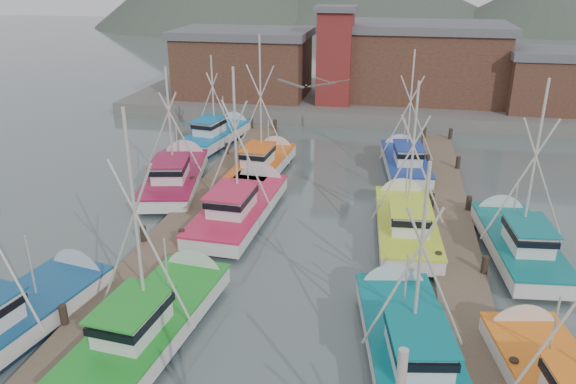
% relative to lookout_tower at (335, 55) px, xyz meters
% --- Properties ---
extents(ground, '(260.00, 260.00, 0.00)m').
position_rel_lookout_tower_xyz_m(ground, '(2.00, -33.00, -5.55)').
color(ground, '#455351').
rests_on(ground, ground).
extents(dock_left, '(2.30, 46.00, 1.50)m').
position_rel_lookout_tower_xyz_m(dock_left, '(-5.00, -28.96, -5.34)').
color(dock_left, brown).
rests_on(dock_left, ground).
extents(dock_right, '(2.30, 46.00, 1.50)m').
position_rel_lookout_tower_xyz_m(dock_right, '(9.00, -28.96, -5.34)').
color(dock_right, brown).
rests_on(dock_right, ground).
extents(quay, '(44.00, 16.00, 1.20)m').
position_rel_lookout_tower_xyz_m(quay, '(2.00, 4.00, -4.95)').
color(quay, slate).
rests_on(quay, ground).
extents(shed_left, '(12.72, 8.48, 6.20)m').
position_rel_lookout_tower_xyz_m(shed_left, '(-9.00, 2.00, -1.21)').
color(shed_left, brown).
rests_on(shed_left, quay).
extents(shed_center, '(14.84, 9.54, 6.90)m').
position_rel_lookout_tower_xyz_m(shed_center, '(8.00, 4.00, -0.86)').
color(shed_center, brown).
rests_on(shed_center, quay).
extents(shed_right, '(8.48, 6.36, 5.20)m').
position_rel_lookout_tower_xyz_m(shed_right, '(19.00, 1.00, -1.71)').
color(shed_right, brown).
rests_on(shed_right, quay).
extents(lookout_tower, '(3.60, 3.60, 8.50)m').
position_rel_lookout_tower_xyz_m(lookout_tower, '(0.00, 0.00, 0.00)').
color(lookout_tower, maroon).
rests_on(lookout_tower, quay).
extents(distant_hills, '(175.00, 140.00, 42.00)m').
position_rel_lookout_tower_xyz_m(distant_hills, '(-10.76, 89.59, -5.55)').
color(distant_hills, '#465144').
rests_on(distant_hills, ground).
extents(boat_4, '(3.86, 9.42, 9.67)m').
position_rel_lookout_tower_xyz_m(boat_4, '(-2.57, -34.30, -4.87)').
color(boat_4, '#101E36').
rests_on(boat_4, ground).
extents(boat_5, '(4.43, 9.65, 8.38)m').
position_rel_lookout_tower_xyz_m(boat_5, '(6.66, -33.88, -4.87)').
color(boat_5, '#101E36').
rests_on(boat_5, ground).
extents(boat_6, '(4.53, 9.77, 10.45)m').
position_rel_lookout_tower_xyz_m(boat_6, '(-7.75, -35.31, -4.86)').
color(boat_6, '#101E36').
rests_on(boat_6, ground).
extents(boat_8, '(3.79, 10.01, 9.28)m').
position_rel_lookout_tower_xyz_m(boat_8, '(-2.23, -23.45, -4.87)').
color(boat_8, '#101E36').
rests_on(boat_8, ground).
extents(boat_9, '(3.59, 9.35, 8.87)m').
position_rel_lookout_tower_xyz_m(boat_9, '(6.58, -23.89, -4.87)').
color(boat_9, '#101E36').
rests_on(boat_9, ground).
extents(boat_10, '(4.89, 10.10, 8.45)m').
position_rel_lookout_tower_xyz_m(boat_10, '(-7.62, -19.60, -4.87)').
color(boat_10, '#101E36').
rests_on(boat_10, ground).
extents(boat_11, '(3.76, 8.97, 9.34)m').
position_rel_lookout_tower_xyz_m(boat_11, '(11.79, -25.06, -4.87)').
color(boat_11, '#101E36').
rests_on(boat_11, ground).
extents(boat_12, '(3.83, 8.56, 9.76)m').
position_rel_lookout_tower_xyz_m(boat_12, '(-2.69, -16.25, -4.87)').
color(boat_12, '#101E36').
rests_on(boat_12, ground).
extents(boat_13, '(3.56, 8.64, 8.84)m').
position_rel_lookout_tower_xyz_m(boat_13, '(6.49, -14.08, -4.87)').
color(boat_13, '#101E36').
rests_on(boat_13, ground).
extents(boat_14, '(3.94, 8.90, 7.56)m').
position_rel_lookout_tower_xyz_m(boat_14, '(-7.84, -10.12, -4.87)').
color(boat_14, '#101E36').
rests_on(boat_14, ground).
extents(gull_near, '(1.55, 0.65, 0.24)m').
position_rel_lookout_tower_xyz_m(gull_near, '(3.39, -36.72, 4.57)').
color(gull_near, gray).
rests_on(gull_near, ground).
extents(gull_far, '(1.55, 0.65, 0.24)m').
position_rel_lookout_tower_xyz_m(gull_far, '(2.92, -26.64, 2.76)').
color(gull_far, gray).
rests_on(gull_far, ground).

